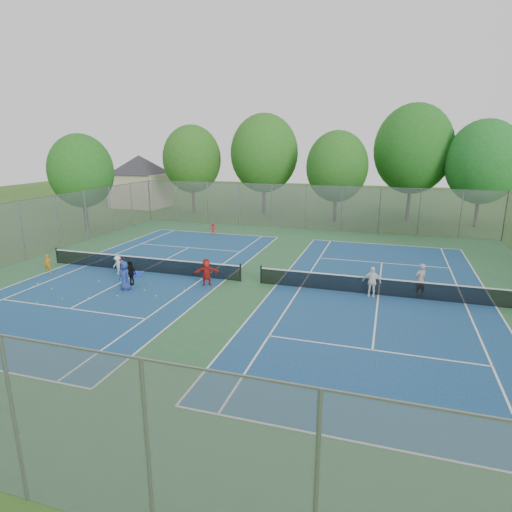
{
  "coord_description": "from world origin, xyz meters",
  "views": [
    {
      "loc": [
        7.2,
        -21.91,
        7.71
      ],
      "look_at": [
        0.0,
        1.0,
        1.3
      ],
      "focal_mm": 30.0,
      "sensor_mm": 36.0,
      "label": 1
    }
  ],
  "objects_px": {
    "net_left": "(142,264)",
    "net_right": "(379,287)",
    "ball_hopper": "(204,268)",
    "instructor": "(420,280)",
    "ball_crate": "(137,274)"
  },
  "relations": [
    {
      "from": "net_left",
      "to": "net_right",
      "type": "xyz_separation_m",
      "value": [
        14.0,
        0.0,
        0.0
      ]
    },
    {
      "from": "net_left",
      "to": "ball_hopper",
      "type": "xyz_separation_m",
      "value": [
        3.62,
        1.11,
        -0.22
      ]
    },
    {
      "from": "ball_crate",
      "to": "net_left",
      "type": "bearing_deg",
      "value": 104.7
    },
    {
      "from": "ball_crate",
      "to": "ball_hopper",
      "type": "bearing_deg",
      "value": 32.73
    },
    {
      "from": "net_left",
      "to": "ball_crate",
      "type": "bearing_deg",
      "value": -75.3
    },
    {
      "from": "ball_hopper",
      "to": "instructor",
      "type": "height_order",
      "value": "instructor"
    },
    {
      "from": "ball_crate",
      "to": "net_right",
      "type": "bearing_deg",
      "value": 4.33
    },
    {
      "from": "net_right",
      "to": "ball_crate",
      "type": "xyz_separation_m",
      "value": [
        -13.73,
        -1.04,
        -0.3
      ]
    },
    {
      "from": "net_left",
      "to": "instructor",
      "type": "distance_m",
      "value": 16.01
    },
    {
      "from": "ball_crate",
      "to": "ball_hopper",
      "type": "distance_m",
      "value": 3.98
    },
    {
      "from": "net_right",
      "to": "instructor",
      "type": "bearing_deg",
      "value": 14.04
    },
    {
      "from": "net_right",
      "to": "ball_crate",
      "type": "relative_size",
      "value": 35.15
    },
    {
      "from": "net_left",
      "to": "ball_crate",
      "type": "distance_m",
      "value": 1.11
    },
    {
      "from": "net_right",
      "to": "ball_hopper",
      "type": "height_order",
      "value": "net_right"
    },
    {
      "from": "net_left",
      "to": "ball_hopper",
      "type": "bearing_deg",
      "value": 17.07
    }
  ]
}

